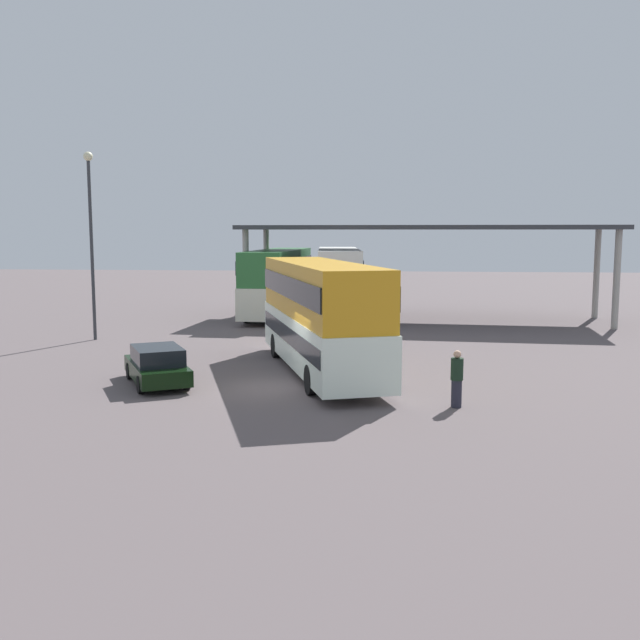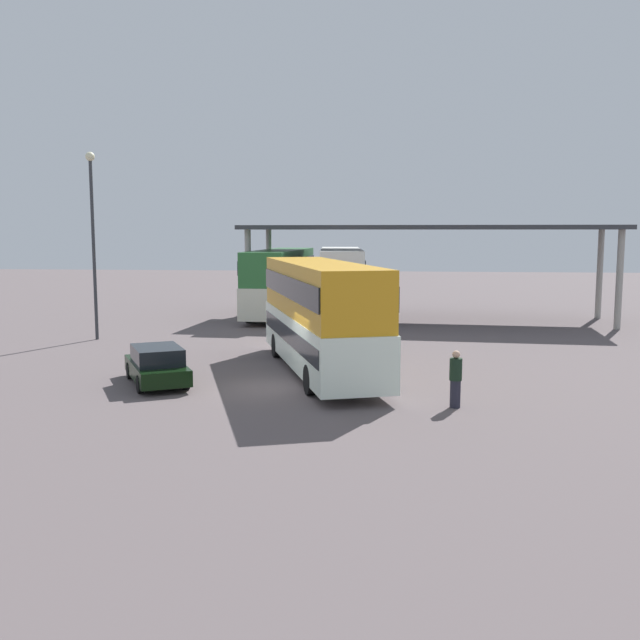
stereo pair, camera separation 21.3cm
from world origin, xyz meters
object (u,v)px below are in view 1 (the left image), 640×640
(double_decker_near_canopy, at_px, (278,280))
(double_decker_mid_row, at_px, (339,279))
(lamppost_tall, at_px, (91,225))
(pedestrian_waiting, at_px, (457,379))
(parked_hatchback, at_px, (157,366))
(double_decker_main, at_px, (320,313))

(double_decker_near_canopy, bearing_deg, double_decker_mid_row, -82.80)
(lamppost_tall, bearing_deg, pedestrian_waiting, -36.14)
(parked_hatchback, relative_size, lamppost_tall, 0.48)
(double_decker_main, height_order, double_decker_mid_row, double_decker_mid_row)
(double_decker_mid_row, relative_size, lamppost_tall, 1.26)
(double_decker_near_canopy, distance_m, double_decker_mid_row, 3.78)
(double_decker_main, height_order, double_decker_near_canopy, double_decker_main)
(double_decker_near_canopy, relative_size, lamppost_tall, 1.26)
(double_decker_main, relative_size, parked_hatchback, 2.69)
(pedestrian_waiting, bearing_deg, double_decker_near_canopy, -71.78)
(double_decker_main, relative_size, pedestrian_waiting, 6.64)
(double_decker_near_canopy, relative_size, double_decker_mid_row, 1.00)
(parked_hatchback, bearing_deg, pedestrian_waiting, -131.09)
(double_decker_mid_row, distance_m, lamppost_tall, 15.88)
(parked_hatchback, xyz_separation_m, double_decker_near_canopy, (1.17, 20.09, 1.60))
(parked_hatchback, xyz_separation_m, double_decker_mid_row, (4.94, 20.39, 1.63))
(double_decker_near_canopy, bearing_deg, lamppost_tall, 146.86)
(parked_hatchback, relative_size, double_decker_near_canopy, 0.38)
(parked_hatchback, height_order, double_decker_mid_row, double_decker_mid_row)
(parked_hatchback, distance_m, pedestrian_waiting, 10.32)
(double_decker_mid_row, height_order, pedestrian_waiting, double_decker_mid_row)
(parked_hatchback, relative_size, pedestrian_waiting, 2.47)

